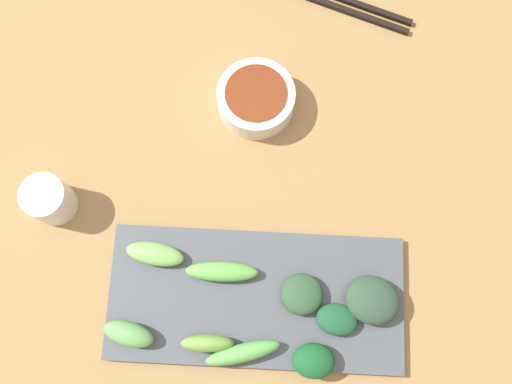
# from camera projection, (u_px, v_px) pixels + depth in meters

# --- Properties ---
(tabletop) EXTENTS (2.10, 2.10, 0.02)m
(tabletop) POSITION_uv_depth(u_px,v_px,m) (240.00, 198.00, 0.78)
(tabletop) COLOR #997648
(tabletop) RESTS_ON ground
(sauce_bowl) EXTENTS (0.11, 0.11, 0.04)m
(sauce_bowl) POSITION_uv_depth(u_px,v_px,m) (256.00, 98.00, 0.79)
(sauce_bowl) COLOR silver
(sauce_bowl) RESTS_ON tabletop
(serving_plate) EXTENTS (0.17, 0.38, 0.01)m
(serving_plate) POSITION_uv_depth(u_px,v_px,m) (256.00, 298.00, 0.73)
(serving_plate) COLOR #494E55
(serving_plate) RESTS_ON tabletop
(broccoli_leafy_0) EXTENTS (0.08, 0.08, 0.03)m
(broccoli_leafy_0) POSITION_uv_depth(u_px,v_px,m) (372.00, 300.00, 0.71)
(broccoli_leafy_0) COLOR #2C4532
(broccoli_leafy_0) RESTS_ON serving_plate
(broccoli_stalk_1) EXTENTS (0.05, 0.10, 0.02)m
(broccoli_stalk_1) POSITION_uv_depth(u_px,v_px,m) (243.00, 353.00, 0.70)
(broccoli_stalk_1) COLOR #5BAC4E
(broccoli_stalk_1) RESTS_ON serving_plate
(broccoli_stalk_2) EXTENTS (0.03, 0.09, 0.02)m
(broccoli_stalk_2) POSITION_uv_depth(u_px,v_px,m) (222.00, 272.00, 0.73)
(broccoli_stalk_2) COLOR #5EAF4A
(broccoli_stalk_2) RESTS_ON serving_plate
(broccoli_leafy_3) EXTENTS (0.04, 0.05, 0.03)m
(broccoli_leafy_3) POSITION_uv_depth(u_px,v_px,m) (314.00, 361.00, 0.70)
(broccoli_leafy_3) COLOR #175228
(broccoli_leafy_3) RESTS_ON serving_plate
(broccoli_leafy_4) EXTENTS (0.05, 0.05, 0.02)m
(broccoli_leafy_4) POSITION_uv_depth(u_px,v_px,m) (302.00, 294.00, 0.72)
(broccoli_leafy_4) COLOR #2D4D30
(broccoli_leafy_4) RESTS_ON serving_plate
(broccoli_stalk_5) EXTENTS (0.04, 0.07, 0.03)m
(broccoli_stalk_5) POSITION_uv_depth(u_px,v_px,m) (129.00, 334.00, 0.70)
(broccoli_stalk_5) COLOR #619F55
(broccoli_stalk_5) RESTS_ON serving_plate
(broccoli_stalk_6) EXTENTS (0.04, 0.08, 0.02)m
(broccoli_stalk_6) POSITION_uv_depth(u_px,v_px,m) (155.00, 254.00, 0.73)
(broccoli_stalk_6) COLOR #71B256
(broccoli_stalk_6) RESTS_ON serving_plate
(broccoli_stalk_7) EXTENTS (0.03, 0.07, 0.03)m
(broccoli_stalk_7) POSITION_uv_depth(u_px,v_px,m) (207.00, 343.00, 0.70)
(broccoli_stalk_7) COLOR #6A9F42
(broccoli_stalk_7) RESTS_ON serving_plate
(broccoli_leafy_8) EXTENTS (0.05, 0.06, 0.02)m
(broccoli_leafy_8) POSITION_uv_depth(u_px,v_px,m) (337.00, 320.00, 0.71)
(broccoli_leafy_8) COLOR #194E2E
(broccoli_leafy_8) RESTS_ON serving_plate
(chopsticks) EXTENTS (0.10, 0.23, 0.01)m
(chopsticks) POSITION_uv_depth(u_px,v_px,m) (337.00, 2.00, 0.84)
(chopsticks) COLOR black
(chopsticks) RESTS_ON tabletop
(tea_cup) EXTENTS (0.06, 0.06, 0.06)m
(tea_cup) POSITION_uv_depth(u_px,v_px,m) (49.00, 200.00, 0.74)
(tea_cup) COLOR silver
(tea_cup) RESTS_ON tabletop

